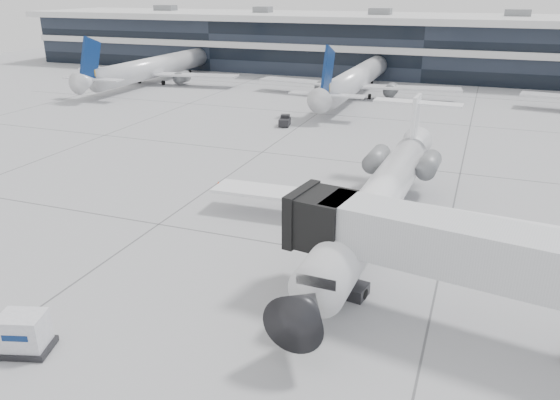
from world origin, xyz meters
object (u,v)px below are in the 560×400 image
at_px(regional_jet, 380,197).
at_px(cargo_uld, 24,333).
at_px(jet_bridge, 483,253).
at_px(ramp_worker, 300,323).

bearing_deg(regional_jet, cargo_uld, -121.27).
bearing_deg(jet_bridge, ramp_worker, -145.19).
xyz_separation_m(regional_jet, cargo_uld, (-13.02, -19.72, -1.56)).
xyz_separation_m(jet_bridge, cargo_uld, (-19.85, -9.32, -3.34)).
bearing_deg(ramp_worker, jet_bridge, -179.22).
height_order(jet_bridge, ramp_worker, jet_bridge).
xyz_separation_m(ramp_worker, cargo_uld, (-11.91, -5.52, 0.11)).
height_order(regional_jet, cargo_uld, regional_jet).
xyz_separation_m(regional_jet, ramp_worker, (-1.11, -14.20, -1.67)).
bearing_deg(cargo_uld, ramp_worker, 7.79).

